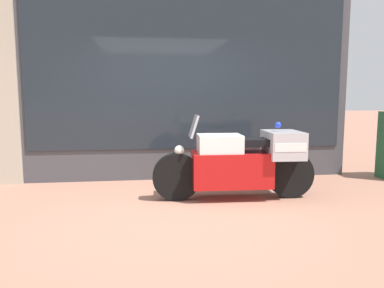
# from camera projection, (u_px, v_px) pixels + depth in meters

# --- Properties ---
(ground_plane) EXTENTS (60.00, 60.00, 0.00)m
(ground_plane) POSITION_uv_depth(u_px,v_px,m) (173.00, 210.00, 4.82)
(ground_plane) COLOR #9E6B56
(shop_building) EXTENTS (6.64, 0.55, 4.07)m
(shop_building) POSITION_uv_depth(u_px,v_px,m) (138.00, 62.00, 6.47)
(shop_building) COLOR #424247
(shop_building) RESTS_ON ground
(window_display) EXTENTS (5.25, 0.30, 1.79)m
(window_display) POSITION_uv_depth(u_px,v_px,m) (186.00, 153.00, 6.81)
(window_display) COLOR slate
(window_display) RESTS_ON ground
(paramedic_motorcycle) EXTENTS (2.32, 0.67, 1.21)m
(paramedic_motorcycle) POSITION_uv_depth(u_px,v_px,m) (243.00, 161.00, 5.30)
(paramedic_motorcycle) COLOR black
(paramedic_motorcycle) RESTS_ON ground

